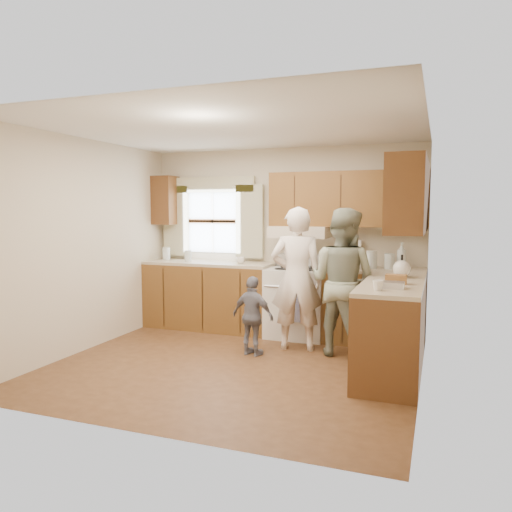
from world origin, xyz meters
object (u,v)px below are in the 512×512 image
at_px(stove, 298,301).
at_px(woman_right, 342,282).
at_px(child, 253,316).
at_px(woman_left, 297,279).

xyz_separation_m(stove, woman_right, (0.70, -0.62, 0.38)).
relative_size(stove, woman_right, 0.63).
height_order(woman_right, child, woman_right).
height_order(stove, woman_right, woman_right).
distance_m(stove, child, 1.04).
relative_size(stove, woman_left, 0.63).
distance_m(woman_right, child, 1.09).
xyz_separation_m(stove, child, (-0.25, -1.01, -0.01)).
bearing_deg(woman_left, woman_right, 164.08).
relative_size(woman_right, child, 1.85).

